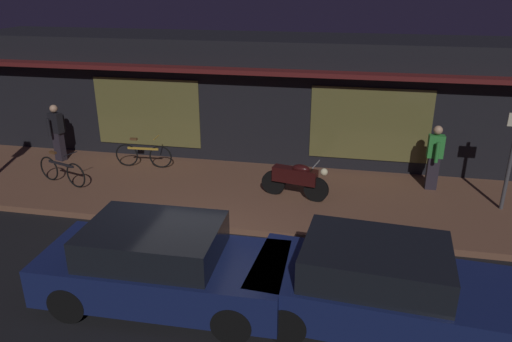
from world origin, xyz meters
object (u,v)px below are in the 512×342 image
at_px(bicycle_extra, 143,155).
at_px(person_photographer, 57,132).
at_px(person_bystander, 434,156).
at_px(sign_post, 512,154).
at_px(parked_car_across, 380,287).
at_px(motorcycle, 296,179).
at_px(bicycle_parked, 62,171).
at_px(parked_car_far, 161,265).

relative_size(bicycle_extra, person_photographer, 0.99).
xyz_separation_m(person_bystander, sign_post, (1.48, -0.91, 0.48)).
bearing_deg(person_bystander, parked_car_across, -105.12).
height_order(person_photographer, sign_post, sign_post).
bearing_deg(sign_post, parked_car_across, -122.91).
bearing_deg(motorcycle, bicycle_extra, 164.74).
relative_size(bicycle_parked, sign_post, 0.66).
bearing_deg(person_photographer, parked_car_far, -46.03).
distance_m(bicycle_parked, sign_post, 10.95).
bearing_deg(parked_car_far, person_bystander, 47.66).
xyz_separation_m(motorcycle, parked_car_across, (1.84, -4.26, 0.06)).
distance_m(bicycle_extra, person_photographer, 2.70).
bearing_deg(bicycle_parked, motorcycle, 3.15).
bearing_deg(parked_car_far, bicycle_extra, 116.38).
height_order(bicycle_extra, parked_car_across, parked_car_across).
relative_size(person_photographer, parked_car_across, 0.40).
distance_m(bicycle_extra, sign_post, 9.40).
height_order(sign_post, parked_car_far, sign_post).
xyz_separation_m(person_photographer, sign_post, (11.95, -0.96, 0.48)).
bearing_deg(bicycle_parked, bicycle_extra, 44.62).
relative_size(bicycle_extra, sign_post, 0.69).
relative_size(sign_post, parked_car_far, 0.58).
distance_m(person_photographer, parked_car_far, 7.79).
relative_size(motorcycle, person_photographer, 1.01).
distance_m(bicycle_extra, person_bystander, 7.84).
distance_m(motorcycle, sign_post, 4.89).
relative_size(bicycle_extra, parked_car_across, 0.39).
xyz_separation_m(bicycle_parked, person_bystander, (9.41, 1.57, 0.52)).
bearing_deg(person_bystander, bicycle_extra, -179.97).
height_order(motorcycle, sign_post, sign_post).
height_order(bicycle_parked, person_photographer, person_photographer).
bearing_deg(bicycle_extra, motorcycle, -15.26).
bearing_deg(person_bystander, person_photographer, 179.77).
bearing_deg(bicycle_parked, person_bystander, 9.45).
bearing_deg(sign_post, bicycle_parked, -176.57).
height_order(bicycle_extra, sign_post, sign_post).
height_order(person_bystander, parked_car_far, person_bystander).
bearing_deg(motorcycle, parked_car_across, -66.66).
height_order(person_bystander, sign_post, sign_post).
distance_m(motorcycle, parked_car_across, 4.64).
relative_size(bicycle_extra, parked_car_far, 0.40).
bearing_deg(person_bystander, parked_car_far, -132.34).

